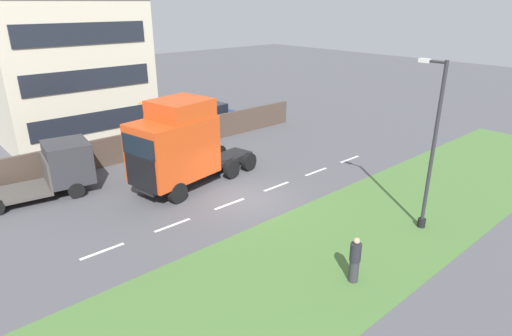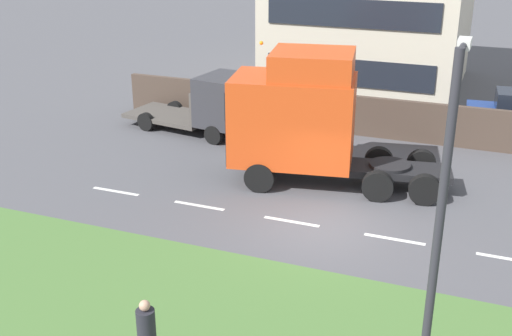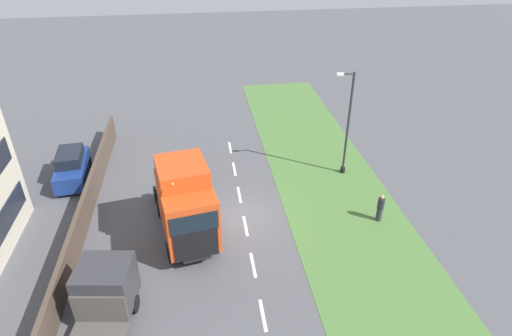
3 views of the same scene
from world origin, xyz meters
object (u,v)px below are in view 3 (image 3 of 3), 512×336
parked_car (72,167)px  pedestrian (380,208)px  flatbed_truck (104,297)px  lamp_post (346,130)px  lorry_cab (186,205)px

parked_car → pedestrian: bearing=153.9°
flatbed_truck → lamp_post: lamp_post is taller
parked_car → pedestrian: parked_car is taller
flatbed_truck → pedestrian: (-14.53, -5.04, -0.54)m
flatbed_truck → lamp_post: size_ratio=0.87×
lorry_cab → pedestrian: size_ratio=4.50×
lamp_post → lorry_cab: bearing=28.2°
flatbed_truck → pedestrian: flatbed_truck is taller
pedestrian → flatbed_truck: bearing=19.1°
lamp_post → parked_car: bearing=-5.3°
parked_car → flatbed_truck: bearing=103.0°
lorry_cab → pedestrian: (-10.95, -0.18, -1.51)m
flatbed_truck → lamp_post: bearing=45.3°
pedestrian → lorry_cab: bearing=1.0°
flatbed_truck → parked_car: 12.78m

